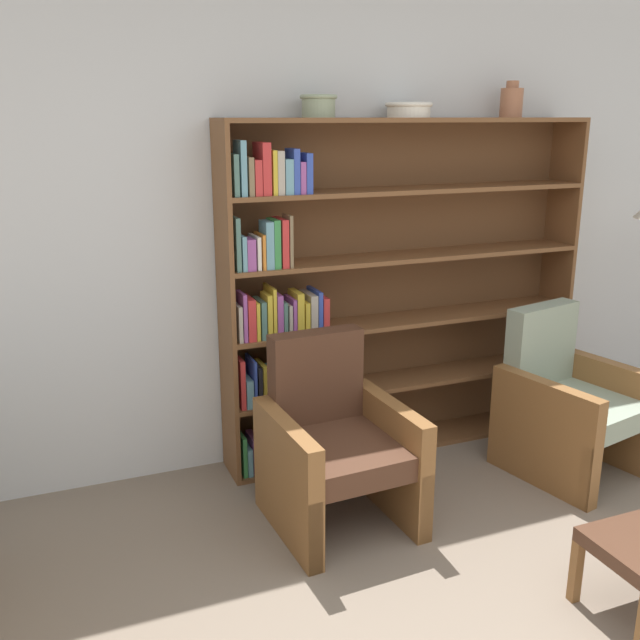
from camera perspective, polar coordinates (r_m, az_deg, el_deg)
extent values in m
cube|color=silver|center=(4.09, 0.76, 8.05)|extent=(12.00, 0.06, 2.75)
cube|color=brown|center=(3.78, -7.52, 0.94)|extent=(0.02, 0.30, 1.93)
cube|color=brown|center=(4.79, 18.40, 3.43)|extent=(0.02, 0.30, 1.93)
cube|color=brown|center=(4.06, 7.44, 15.59)|extent=(2.14, 0.30, 0.02)
cube|color=brown|center=(4.50, 6.56, -9.51)|extent=(2.14, 0.30, 0.03)
cube|color=brown|center=(4.30, 6.04, 2.81)|extent=(2.14, 0.01, 1.93)
cube|color=#388C47|center=(4.06, -6.37, -10.43)|extent=(0.02, 0.20, 0.23)
cube|color=#669EB2|center=(4.07, -5.92, -10.87)|extent=(0.03, 0.18, 0.16)
cube|color=#994C99|center=(4.07, -5.36, -10.50)|extent=(0.04, 0.18, 0.21)
cube|color=black|center=(4.07, -4.61, -10.69)|extent=(0.04, 0.14, 0.18)
cube|color=gold|center=(4.08, -4.17, -9.97)|extent=(0.02, 0.17, 0.26)
cube|color=orange|center=(4.08, -3.68, -10.46)|extent=(0.02, 0.13, 0.20)
cube|color=#B2A899|center=(4.10, -3.38, -10.17)|extent=(0.03, 0.17, 0.22)
cube|color=#994C99|center=(4.11, -2.84, -10.18)|extent=(0.04, 0.16, 0.20)
cube|color=#334CB2|center=(4.12, -2.34, -10.23)|extent=(0.02, 0.15, 0.19)
cube|color=black|center=(4.12, -1.88, -10.16)|extent=(0.04, 0.13, 0.20)
cube|color=white|center=(4.15, -1.57, -9.67)|extent=(0.02, 0.19, 0.24)
cube|color=#334CB2|center=(4.13, -0.97, -9.72)|extent=(0.03, 0.12, 0.25)
cube|color=#994C99|center=(4.15, -0.53, -9.60)|extent=(0.03, 0.14, 0.24)
cube|color=#4C756B|center=(4.17, -0.15, -9.73)|extent=(0.02, 0.15, 0.21)
cube|color=brown|center=(4.34, 6.73, -4.72)|extent=(2.14, 0.30, 0.03)
cube|color=red|center=(3.86, -6.39, -5.02)|extent=(0.03, 0.13, 0.27)
cube|color=#669EB2|center=(3.89, -5.86, -5.69)|extent=(0.04, 0.14, 0.16)
cube|color=#334CB2|center=(3.90, -5.51, -4.84)|extent=(0.02, 0.18, 0.26)
cube|color=black|center=(3.91, -5.08, -5.12)|extent=(0.02, 0.16, 0.22)
cube|color=gold|center=(3.92, -4.70, -4.99)|extent=(0.03, 0.18, 0.23)
cube|color=#669EB2|center=(3.92, -4.12, -5.17)|extent=(0.03, 0.14, 0.20)
cube|color=#B2A899|center=(3.92, -3.64, -4.71)|extent=(0.03, 0.14, 0.26)
cube|color=#388C47|center=(3.93, -3.15, -4.70)|extent=(0.02, 0.13, 0.26)
cube|color=gold|center=(3.97, -2.81, -4.86)|extent=(0.02, 0.18, 0.21)
cube|color=#669EB2|center=(3.97, -2.26, -5.08)|extent=(0.04, 0.14, 0.18)
cube|color=#388C47|center=(3.98, -1.90, -4.48)|extent=(0.02, 0.18, 0.24)
cube|color=#994C99|center=(3.97, -1.42, -4.38)|extent=(0.03, 0.14, 0.27)
cube|color=red|center=(4.00, -0.93, -4.98)|extent=(0.04, 0.15, 0.16)
cube|color=red|center=(4.01, -0.39, -4.72)|extent=(0.03, 0.14, 0.19)
cube|color=white|center=(4.02, -0.06, -4.08)|extent=(0.02, 0.17, 0.27)
cube|color=brown|center=(4.22, 6.89, 0.07)|extent=(2.14, 0.30, 0.02)
cube|color=#B2A899|center=(3.77, -6.66, -0.14)|extent=(0.02, 0.16, 0.19)
cube|color=#994C99|center=(3.76, -6.25, 0.31)|extent=(0.02, 0.14, 0.26)
cube|color=red|center=(3.78, -5.79, 0.20)|extent=(0.04, 0.18, 0.22)
cube|color=gold|center=(3.79, -5.29, 0.10)|extent=(0.02, 0.17, 0.20)
cube|color=#4C756B|center=(3.80, -4.84, 0.16)|extent=(0.03, 0.17, 0.21)
cube|color=gold|center=(3.79, -4.30, 0.39)|extent=(0.03, 0.14, 0.24)
cube|color=gold|center=(3.82, -4.02, 0.75)|extent=(0.02, 0.19, 0.27)
cube|color=#994C99|center=(3.83, -3.61, 0.53)|extent=(0.03, 0.19, 0.23)
cube|color=#4C756B|center=(3.83, -3.05, 0.17)|extent=(0.02, 0.14, 0.19)
cube|color=#B2A899|center=(3.84, -2.64, 0.08)|extent=(0.02, 0.13, 0.17)
cube|color=#994C99|center=(3.85, -2.37, 0.38)|extent=(0.02, 0.16, 0.20)
cube|color=gold|center=(3.86, -1.92, 0.65)|extent=(0.04, 0.16, 0.23)
cube|color=gold|center=(3.88, -1.40, 0.33)|extent=(0.03, 0.17, 0.18)
cube|color=#B2A899|center=(3.90, -0.93, 0.68)|extent=(0.04, 0.19, 0.21)
cube|color=#334CB2|center=(3.91, -0.43, 0.84)|extent=(0.02, 0.19, 0.23)
cube|color=red|center=(3.90, 0.22, 0.51)|extent=(0.03, 0.12, 0.19)
cube|color=brown|center=(4.13, 7.06, 5.10)|extent=(2.14, 0.30, 0.02)
cube|color=#4C756B|center=(3.66, -6.79, 6.07)|extent=(0.02, 0.14, 0.27)
cube|color=#669EB2|center=(3.69, -6.35, 5.41)|extent=(0.02, 0.16, 0.18)
cube|color=#994C99|center=(3.68, -5.73, 5.29)|extent=(0.04, 0.13, 0.16)
cube|color=white|center=(3.72, -5.25, 5.47)|extent=(0.02, 0.18, 0.17)
cube|color=orange|center=(3.72, -4.82, 5.56)|extent=(0.02, 0.16, 0.18)
cube|color=#669EB2|center=(3.71, -4.29, 6.04)|extent=(0.04, 0.13, 0.25)
cube|color=#388C47|center=(3.73, -3.73, 6.15)|extent=(0.03, 0.14, 0.25)
cube|color=red|center=(3.76, -3.19, 6.24)|extent=(0.04, 0.18, 0.25)
cube|color=#7F6B4C|center=(3.74, -2.59, 6.36)|extent=(0.02, 0.13, 0.27)
cube|color=brown|center=(4.08, 7.25, 10.30)|extent=(2.14, 0.30, 0.02)
cube|color=#4C756B|center=(3.63, -7.02, 11.45)|extent=(0.03, 0.17, 0.21)
cube|color=#669EB2|center=(3.63, -6.40, 11.98)|extent=(0.03, 0.14, 0.27)
cube|color=#7F6B4C|center=(3.66, -5.89, 11.39)|extent=(0.03, 0.19, 0.19)
cube|color=red|center=(3.65, -5.19, 11.28)|extent=(0.04, 0.12, 0.18)
cube|color=red|center=(3.68, -4.66, 11.99)|extent=(0.04, 0.18, 0.26)
cube|color=gold|center=(3.70, -4.02, 11.72)|extent=(0.02, 0.18, 0.22)
cube|color=#B2A899|center=(3.71, -3.54, 11.71)|extent=(0.04, 0.18, 0.22)
cube|color=#669EB2|center=(3.71, -2.85, 11.41)|extent=(0.04, 0.16, 0.18)
cube|color=#334CB2|center=(3.72, -2.21, 11.81)|extent=(0.03, 0.14, 0.23)
cube|color=#994C99|center=(3.72, -1.66, 11.32)|extent=(0.03, 0.13, 0.16)
cube|color=#334CB2|center=(3.74, -1.16, 11.67)|extent=(0.03, 0.13, 0.20)
cylinder|color=gray|center=(3.82, -0.12, 16.70)|extent=(0.17, 0.17, 0.11)
torus|color=gray|center=(3.82, -0.12, 17.43)|extent=(0.19, 0.19, 0.02)
cylinder|color=silver|center=(4.05, 7.11, 16.30)|extent=(0.23, 0.23, 0.07)
torus|color=silver|center=(4.05, 7.12, 16.74)|extent=(0.26, 0.26, 0.02)
cylinder|color=#A36647|center=(4.41, 15.06, 16.43)|extent=(0.13, 0.13, 0.16)
cylinder|color=#A36647|center=(4.41, 15.16, 17.73)|extent=(0.07, 0.07, 0.04)
cube|color=brown|center=(3.49, 8.25, -14.57)|extent=(0.07, 0.07, 0.35)
cube|color=brown|center=(3.25, -0.61, -16.87)|extent=(0.07, 0.07, 0.35)
cube|color=brown|center=(3.95, 3.36, -10.58)|extent=(0.07, 0.07, 0.35)
cube|color=brown|center=(3.74, -4.55, -12.22)|extent=(0.07, 0.07, 0.35)
cube|color=#4C2D1E|center=(3.49, 1.62, -10.48)|extent=(0.51, 0.66, 0.12)
cube|color=#4C2D1E|center=(3.61, -0.33, -4.72)|extent=(0.49, 0.14, 0.50)
cube|color=brown|center=(3.65, 5.62, -10.83)|extent=(0.11, 0.68, 0.59)
cube|color=brown|center=(3.43, -2.68, -12.64)|extent=(0.11, 0.68, 0.59)
cube|color=brown|center=(3.95, 20.72, -11.68)|extent=(0.08, 0.08, 0.35)
cube|color=brown|center=(4.69, 18.71, -7.00)|extent=(0.08, 0.08, 0.35)
cube|color=brown|center=(4.27, 14.00, -8.88)|extent=(0.08, 0.08, 0.35)
cube|color=gray|center=(4.23, 19.88, -6.60)|extent=(0.61, 0.73, 0.12)
cube|color=gray|center=(4.29, 17.23, -2.07)|extent=(0.49, 0.22, 0.50)
cube|color=brown|center=(4.48, 21.91, -6.74)|extent=(0.22, 0.68, 0.59)
cube|color=brown|center=(4.06, 17.40, -8.70)|extent=(0.22, 0.68, 0.59)
cube|color=brown|center=(3.28, 19.79, -18.36)|extent=(0.04, 0.04, 0.28)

